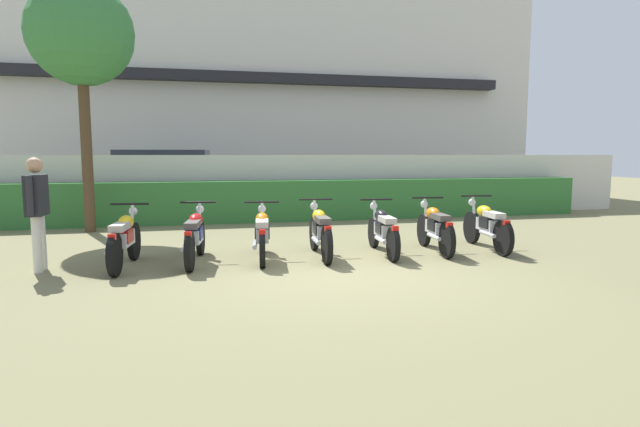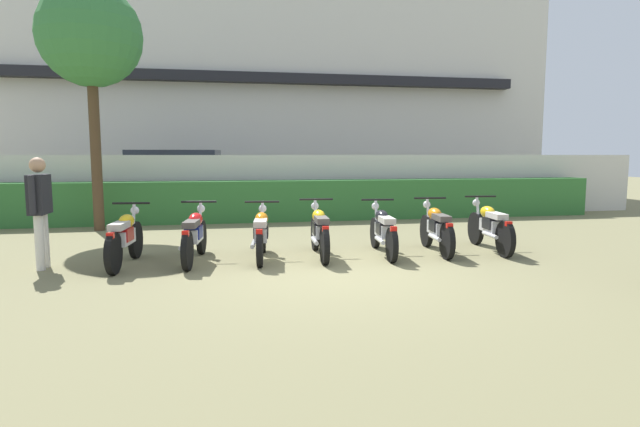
% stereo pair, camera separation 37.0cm
% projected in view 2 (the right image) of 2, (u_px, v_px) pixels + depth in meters
% --- Properties ---
extents(ground, '(60.00, 60.00, 0.00)m').
position_uv_depth(ground, '(339.00, 273.00, 7.65)').
color(ground, olive).
extents(building, '(22.76, 6.50, 8.52)m').
position_uv_depth(building, '(261.00, 95.00, 21.97)').
color(building, silver).
rests_on(building, ground).
extents(compound_wall, '(21.62, 0.30, 1.74)m').
position_uv_depth(compound_wall, '(284.00, 186.00, 14.31)').
color(compound_wall, silver).
rests_on(compound_wall, ground).
extents(hedge_row, '(17.29, 0.70, 1.07)m').
position_uv_depth(hedge_row, '(287.00, 201.00, 13.66)').
color(hedge_row, '#337033').
rests_on(hedge_row, ground).
extents(parked_car, '(4.66, 2.45, 1.89)m').
position_uv_depth(parked_car, '(180.00, 180.00, 16.32)').
color(parked_car, silver).
rests_on(parked_car, ground).
extents(tree_near_inspector, '(2.26, 2.26, 5.51)m').
position_uv_depth(tree_near_inspector, '(90.00, 37.00, 11.44)').
color(tree_near_inspector, '#4C3823').
rests_on(tree_near_inspector, ground).
extents(motorcycle_in_row_0, '(0.60, 1.84, 0.97)m').
position_uv_depth(motorcycle_in_row_0, '(125.00, 237.00, 8.09)').
color(motorcycle_in_row_0, black).
rests_on(motorcycle_in_row_0, ground).
extents(motorcycle_in_row_1, '(0.60, 1.93, 0.96)m').
position_uv_depth(motorcycle_in_row_1, '(194.00, 235.00, 8.41)').
color(motorcycle_in_row_1, black).
rests_on(motorcycle_in_row_1, ground).
extents(motorcycle_in_row_2, '(0.60, 1.79, 0.95)m').
position_uv_depth(motorcycle_in_row_2, '(261.00, 233.00, 8.61)').
color(motorcycle_in_row_2, black).
rests_on(motorcycle_in_row_2, ground).
extents(motorcycle_in_row_3, '(0.60, 1.91, 0.97)m').
position_uv_depth(motorcycle_in_row_3, '(319.00, 231.00, 8.81)').
color(motorcycle_in_row_3, black).
rests_on(motorcycle_in_row_3, ground).
extents(motorcycle_in_row_4, '(0.60, 1.91, 0.94)m').
position_uv_depth(motorcycle_in_row_4, '(383.00, 230.00, 9.00)').
color(motorcycle_in_row_4, black).
rests_on(motorcycle_in_row_4, ground).
extents(motorcycle_in_row_5, '(0.60, 1.83, 0.96)m').
position_uv_depth(motorcycle_in_row_5, '(436.00, 228.00, 9.18)').
color(motorcycle_in_row_5, black).
rests_on(motorcycle_in_row_5, ground).
extents(motorcycle_in_row_6, '(0.60, 1.95, 0.97)m').
position_uv_depth(motorcycle_in_row_6, '(490.00, 226.00, 9.38)').
color(motorcycle_in_row_6, black).
rests_on(motorcycle_in_row_6, ground).
extents(inspector_person, '(0.23, 0.68, 1.71)m').
position_uv_depth(inspector_person, '(40.00, 203.00, 7.82)').
color(inspector_person, silver).
rests_on(inspector_person, ground).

